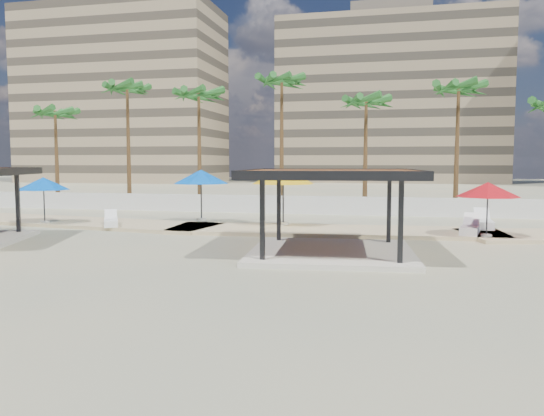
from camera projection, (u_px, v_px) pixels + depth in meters
The scene contains 19 objects.
ground at pixel (256, 255), 19.57m from camera, with size 200.00×200.00×0.00m, color tan.
promenade at pixel (333, 230), 26.57m from camera, with size 44.45×7.97×0.24m.
boundary_wall at pixel (317, 205), 35.06m from camera, with size 56.00×0.30×1.20m, color silver.
building_west at pixel (123, 95), 93.65m from camera, with size 34.00×16.00×32.40m.
building_mid at pixel (390, 101), 93.22m from camera, with size 38.00×16.00×30.40m.
pavilion_central at pixel (332, 204), 19.52m from camera, with size 6.76×6.76×3.16m.
umbrella_a at pixel (43, 184), 28.25m from camera, with size 3.55×3.55×2.46m.
umbrella_b at pixel (283, 176), 27.41m from camera, with size 4.36×4.36×2.93m.
umbrella_c at pixel (488, 190), 23.03m from camera, with size 3.11×3.11×2.39m.
umbrella_f at pixel (201, 177), 29.52m from camera, with size 3.30×3.30×2.84m.
lounger_a at pixel (111, 222), 27.27m from camera, with size 1.57×2.07×0.76m.
lounger_b at pixel (470, 229), 24.24m from camera, with size 1.19×2.40×0.87m.
lounger_d at pixel (483, 223), 26.42m from camera, with size 0.90×2.45×0.91m.
palm_a at pixel (55, 116), 41.42m from camera, with size 3.00×3.00×8.11m.
palm_b at pixel (127, 93), 40.33m from camera, with size 3.00×3.00×9.88m.
palm_c at pixel (199, 99), 38.47m from camera, with size 3.00×3.00×9.18m.
palm_d at pixel (282, 86), 37.84m from camera, with size 3.00×3.00×10.07m.
palm_e at pixel (366, 106), 36.15m from camera, with size 3.00×3.00×8.38m.
palm_f at pixel (459, 93), 34.95m from camera, with size 3.00×3.00×9.13m.
Camera 1 is at (4.90, -18.73, 3.41)m, focal length 35.00 mm.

